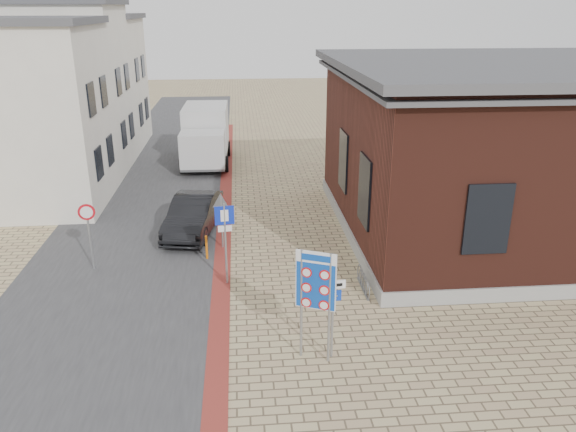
{
  "coord_description": "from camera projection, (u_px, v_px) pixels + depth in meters",
  "views": [
    {
      "loc": [
        -1.26,
        -13.93,
        8.69
      ],
      "look_at": [
        0.28,
        3.37,
        2.2
      ],
      "focal_mm": 35.0,
      "sensor_mm": 36.0,
      "label": 1
    }
  ],
  "objects": [
    {
      "name": "townhouse_far",
      "position": [
        86.0,
        82.0,
        36.16
      ],
      "size": [
        7.4,
        6.4,
        8.3
      ],
      "color": "silver",
      "rests_on": "ground"
    },
    {
      "name": "road_strip",
      "position": [
        160.0,
        182.0,
        29.68
      ],
      "size": [
        7.0,
        60.0,
        0.02
      ],
      "primitive_type": "cube",
      "color": "#38383A",
      "rests_on": "ground"
    },
    {
      "name": "border_sign",
      "position": [
        316.0,
        283.0,
        14.01
      ],
      "size": [
        0.98,
        0.46,
        3.07
      ],
      "rotation": [
        0.0,
        0.0,
        -0.41
      ],
      "color": "gray",
      "rests_on": "ground"
    },
    {
      "name": "ground",
      "position": [
        289.0,
        329.0,
        16.15
      ],
      "size": [
        120.0,
        120.0,
        0.0
      ],
      "primitive_type": "plane",
      "color": "tan",
      "rests_on": "ground"
    },
    {
      "name": "speed_sign",
      "position": [
        88.0,
        226.0,
        19.23
      ],
      "size": [
        0.57,
        0.11,
        2.44
      ],
      "rotation": [
        0.0,
        0.0,
        0.14
      ],
      "color": "gray",
      "rests_on": "ground"
    },
    {
      "name": "sedan",
      "position": [
        193.0,
        215.0,
        22.81
      ],
      "size": [
        2.36,
        4.81,
        1.52
      ],
      "primitive_type": "imported",
      "rotation": [
        0.0,
        0.0,
        -0.17
      ],
      "color": "black",
      "rests_on": "ground"
    },
    {
      "name": "box_truck",
      "position": [
        205.0,
        135.0,
        32.69
      ],
      "size": [
        2.76,
        6.26,
        3.25
      ],
      "rotation": [
        0.0,
        0.0,
        -0.02
      ],
      "color": "slate",
      "rests_on": "ground"
    },
    {
      "name": "parking_sign",
      "position": [
        225.0,
        229.0,
        18.1
      ],
      "size": [
        0.62,
        0.12,
        2.83
      ],
      "rotation": [
        0.0,
        0.0,
        0.13
      ],
      "color": "gray",
      "rests_on": "ground"
    },
    {
      "name": "curb_strip",
      "position": [
        225.0,
        212.0,
        25.3
      ],
      "size": [
        0.6,
        40.0,
        0.02
      ],
      "primitive_type": "cube",
      "color": "maroon",
      "rests_on": "ground"
    },
    {
      "name": "bollard",
      "position": [
        207.0,
        248.0,
        20.44
      ],
      "size": [
        0.11,
        0.11,
        0.92
      ],
      "primitive_type": "cylinder",
      "rotation": [
        0.0,
        0.0,
        0.43
      ],
      "color": "orange",
      "rests_on": "ground"
    },
    {
      "name": "townhouse_near",
      "position": [
        19.0,
        115.0,
        24.97
      ],
      "size": [
        7.4,
        6.4,
        8.3
      ],
      "color": "silver",
      "rests_on": "ground"
    },
    {
      "name": "townhouse_mid",
      "position": [
        57.0,
        88.0,
        30.43
      ],
      "size": [
        7.4,
        6.4,
        9.1
      ],
      "color": "silver",
      "rests_on": "ground"
    },
    {
      "name": "brick_building",
      "position": [
        499.0,
        147.0,
        22.2
      ],
      "size": [
        13.0,
        13.0,
        6.8
      ],
      "color": "gray",
      "rests_on": "ground"
    },
    {
      "name": "essen_sign",
      "position": [
        333.0,
        304.0,
        14.33
      ],
      "size": [
        0.64,
        0.13,
        2.37
      ],
      "rotation": [
        0.0,
        0.0,
        0.14
      ],
      "color": "gray",
      "rests_on": "ground"
    },
    {
      "name": "yield_sign",
      "position": [
        221.0,
        208.0,
        21.01
      ],
      "size": [
        0.75,
        0.26,
        2.16
      ],
      "rotation": [
        0.0,
        0.0,
        -0.27
      ],
      "color": "gray",
      "rests_on": "ground"
    },
    {
      "name": "bike_rack",
      "position": [
        363.0,
        282.0,
        18.33
      ],
      "size": [
        0.08,
        1.8,
        0.6
      ],
      "color": "slate",
      "rests_on": "ground"
    }
  ]
}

